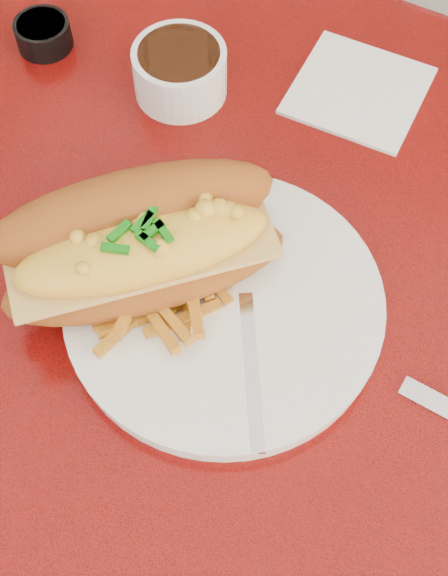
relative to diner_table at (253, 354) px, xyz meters
The scene contains 10 objects.
ground 0.61m from the diner_table, ahead, with size 8.00×8.00×0.00m, color beige.
diner_table is the anchor object (origin of this frame).
booth_bench_far 0.87m from the diner_table, 90.00° to the left, with size 1.20×0.51×0.90m.
dinner_plate 0.18m from the diner_table, 100.91° to the right, with size 0.31×0.31×0.02m.
mac_hoagie 0.25m from the diner_table, 146.30° to the right, with size 0.25×0.25×0.11m.
fries_pile 0.22m from the diner_table, 136.51° to the right, with size 0.11×0.10×0.03m, color orange, non-canonical shape.
fork 0.20m from the diner_table, 68.55° to the right, with size 0.10×0.15×0.00m.
gravy_ramekin 0.30m from the diner_table, 136.77° to the left, with size 0.11×0.11×0.05m.
sauce_cup_left 0.40m from the diner_table, 155.72° to the left, with size 0.06×0.06×0.03m.
paper_napkin 0.29m from the diner_table, 92.02° to the left, with size 0.13×0.13×0.00m, color white.
Camera 1 is at (0.14, -0.33, 1.37)m, focal length 50.00 mm.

